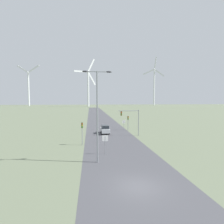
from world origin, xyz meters
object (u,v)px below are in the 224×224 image
traffic_light_post_near_right (128,120)px  traffic_light_post_near_left (82,129)px  stop_sign_far (124,123)px  wind_turbine_far_left (28,85)px  streetlamp (97,106)px  stop_sign_near (105,141)px  car_approaching (105,129)px  wind_turbine_left (88,85)px  traffic_light_mast_overhead (131,117)px  wind_turbine_center (154,84)px

traffic_light_post_near_right → traffic_light_post_near_left: bearing=-129.1°
stop_sign_far → wind_turbine_far_left: (-91.62, 209.44, 26.31)m
traffic_light_post_near_left → streetlamp: bearing=-75.5°
stop_sign_near → car_approaching: (1.28, 15.21, -0.93)m
stop_sign_far → traffic_light_post_near_left: size_ratio=0.64×
stop_sign_near → car_approaching: bearing=85.2°
wind_turbine_left → car_approaching: bearing=-88.3°
traffic_light_post_near_left → traffic_light_mast_overhead: traffic_light_mast_overhead is taller
car_approaching → wind_turbine_left: wind_turbine_left is taller
streetlamp → stop_sign_near: (1.17, 3.00, -4.88)m
wind_turbine_far_left → wind_turbine_left: 89.71m
wind_turbine_center → car_approaching: bearing=-113.3°
wind_turbine_left → wind_turbine_center: wind_turbine_center is taller
stop_sign_far → stop_sign_near: bearing=-108.2°
streetlamp → wind_turbine_far_left: (-83.97, 232.14, 21.27)m
traffic_light_post_near_right → car_approaching: traffic_light_post_near_right is taller
car_approaching → traffic_light_post_near_right: bearing=28.1°
traffic_light_mast_overhead → traffic_light_post_near_right: bearing=83.1°
car_approaching → wind_turbine_left: bearing=91.7°
streetlamp → wind_turbine_center: wind_turbine_center is taller
stop_sign_far → wind_turbine_center: wind_turbine_center is taller
car_approaching → wind_turbine_center: bearing=66.7°
traffic_light_post_near_left → traffic_light_post_near_right: traffic_light_post_near_left is taller
traffic_light_mast_overhead → wind_turbine_left: (-10.30, 179.53, 22.05)m
stop_sign_far → traffic_light_mast_overhead: traffic_light_mast_overhead is taller
streetlamp → car_approaching: size_ratio=2.60×
traffic_light_post_near_right → stop_sign_far: bearing=120.9°
traffic_light_mast_overhead → wind_turbine_far_left: 237.13m
wind_turbine_far_left → traffic_light_post_near_left: bearing=-69.9°
traffic_light_mast_overhead → car_approaching: size_ratio=1.33×
streetlamp → traffic_light_post_near_right: size_ratio=3.04×
stop_sign_far → traffic_light_post_near_right: size_ratio=0.68×
traffic_light_post_near_left → traffic_light_post_near_right: (10.60, 13.04, -0.15)m
traffic_light_mast_overhead → car_approaching: (-5.18, 3.47, -3.03)m
car_approaching → stop_sign_near: bearing=-94.8°
traffic_light_post_near_right → wind_turbine_center: 235.22m
wind_turbine_left → traffic_light_post_near_left: bearing=-89.8°
stop_sign_near → car_approaching: 15.29m
traffic_light_post_near_left → traffic_light_post_near_right: 16.80m
traffic_light_mast_overhead → stop_sign_far: bearing=89.8°
wind_turbine_left → wind_turbine_center: (99.36, 43.08, 6.68)m
traffic_light_mast_overhead → wind_turbine_far_left: bearing=112.8°
traffic_light_post_near_left → wind_turbine_far_left: (-81.80, 223.78, 25.24)m
stop_sign_near → wind_turbine_far_left: 245.84m
traffic_light_post_near_left → wind_turbine_left: wind_turbine_left is taller
traffic_light_post_near_left → wind_turbine_far_left: bearing=110.1°
streetlamp → wind_turbine_far_left: size_ratio=0.19×
traffic_light_post_near_right → traffic_light_mast_overhead: bearing=-96.9°
streetlamp → car_approaching: (2.45, 18.21, -5.81)m
streetlamp → traffic_light_mast_overhead: streetlamp is taller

